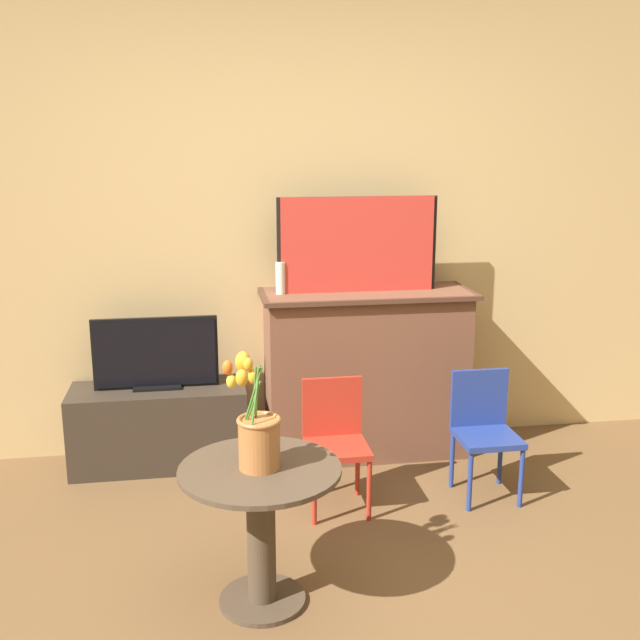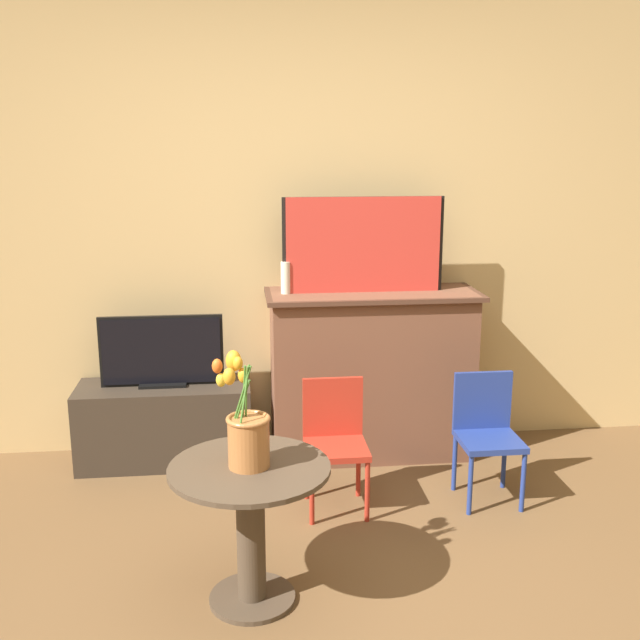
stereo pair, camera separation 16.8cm
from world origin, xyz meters
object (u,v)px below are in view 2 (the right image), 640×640
object	(u,v)px
chair_red	(335,436)
chair_blue	(486,429)
painting	(363,245)
tv_monitor	(162,352)
vase_tulips	(246,431)

from	to	relation	value
chair_red	chair_blue	xyz separation A→B (m)	(0.77, 0.01, 0.00)
painting	chair_blue	bearing A→B (deg)	-49.17
painting	tv_monitor	xyz separation A→B (m)	(-1.11, 0.00, -0.57)
chair_red	chair_blue	bearing A→B (deg)	0.76
chair_red	chair_blue	distance (m)	0.77
chair_red	painting	bearing A→B (deg)	69.38
tv_monitor	chair_red	size ratio (longest dim) A/B	1.06
vase_tulips	chair_red	bearing A→B (deg)	60.09
chair_blue	vase_tulips	distance (m)	1.46
painting	chair_red	distance (m)	1.08
tv_monitor	chair_red	world-z (taller)	tv_monitor
tv_monitor	vase_tulips	bearing A→B (deg)	-72.22
tv_monitor	vase_tulips	size ratio (longest dim) A/B	1.56
painting	chair_blue	distance (m)	1.17
painting	chair_blue	world-z (taller)	painting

